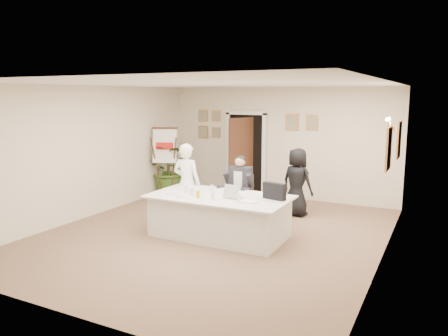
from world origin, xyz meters
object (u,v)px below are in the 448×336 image
laptop (234,190)px  flip_chart (166,165)px  standing_woman (297,182)px  laptop_bag (274,191)px  oj_glass (198,194)px  conference_table (219,216)px  paper_stack (249,202)px  seated_man (239,189)px  steel_jug (192,192)px  potted_palm (171,169)px  standing_man (187,183)px

laptop → flip_chart: bearing=152.5°
standing_woman → laptop_bag: 1.89m
oj_glass → conference_table: bearing=50.3°
paper_stack → conference_table: bearing=162.5°
seated_man → laptop_bag: (1.06, -0.81, 0.22)m
seated_man → steel_jug: 1.26m
conference_table → seated_man: seated_man is taller
standing_woman → steel_jug: standing_woman is taller
seated_man → oj_glass: 1.35m
laptop → paper_stack: laptop is taller
potted_palm → laptop_bag: (3.80, -2.37, 0.26)m
conference_table → laptop_bag: laptop_bag is taller
laptop → standing_man: bearing=166.5°
laptop → steel_jug: 0.80m
laptop_bag → paper_stack: (-0.31, -0.42, -0.13)m
standing_man → paper_stack: bearing=151.8°
seated_man → oj_glass: seated_man is taller
laptop_bag → paper_stack: 0.54m
standing_woman → seated_man: bearing=65.9°
standing_man → steel_jug: size_ratio=14.86×
paper_stack → oj_glass: size_ratio=2.18×
oj_glass → potted_palm: bearing=131.3°
standing_woman → paper_stack: 2.29m
flip_chart → potted_palm: (-0.04, 0.27, -0.15)m
seated_man → steel_jug: seated_man is taller
standing_man → laptop_bag: standing_man is taller
potted_palm → paper_stack: size_ratio=4.68×
seated_man → steel_jug: (-0.41, -1.18, 0.12)m
conference_table → seated_man: bearing=93.8°
paper_stack → oj_glass: bearing=-173.7°
seated_man → paper_stack: (0.75, -1.23, 0.08)m
laptop → steel_jug: bearing=-158.3°
paper_stack → steel_jug: steel_jug is taller
standing_man → laptop_bag: (2.05, -0.37, 0.11)m
flip_chart → standing_woman: flip_chart is taller
laptop → laptop_bag: laptop_bag is taller
conference_table → standing_man: size_ratio=1.58×
conference_table → paper_stack: bearing=-17.5°
conference_table → laptop_bag: bearing=11.5°
standing_man → potted_palm: standing_man is taller
seated_man → flip_chart: size_ratio=0.80×
laptop → laptop_bag: bearing=26.0°
potted_palm → paper_stack: (3.49, -2.79, 0.13)m
standing_man → laptop: (1.36, -0.58, 0.10)m
seated_man → laptop: seated_man is taller
conference_table → steel_jug: steel_jug is taller
conference_table → laptop_bag: 1.15m
potted_palm → steel_jug: potted_palm is taller
potted_palm → paper_stack: potted_palm is taller
potted_palm → standing_man: bearing=-48.8°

